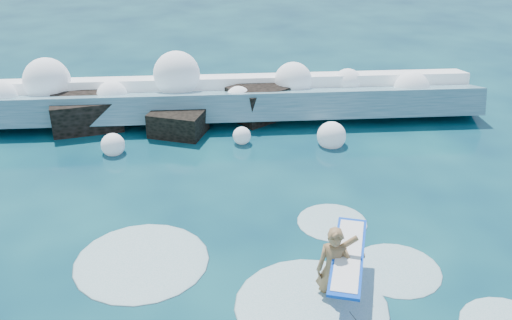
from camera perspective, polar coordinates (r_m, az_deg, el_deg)
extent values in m
plane|color=#082840|center=(12.92, -6.07, -9.00)|extent=(200.00, 200.00, 0.00)
cube|color=#336C80|center=(19.61, -4.30, 5.60)|extent=(18.00, 2.74, 1.50)
cube|color=white|center=(20.21, -4.36, 7.61)|extent=(18.00, 1.27, 0.70)
cube|color=black|center=(19.56, -16.51, 4.35)|extent=(2.50, 2.08, 1.19)
cube|color=black|center=(18.43, -7.79, 3.55)|extent=(1.98, 1.76, 0.91)
cube|color=black|center=(19.50, 0.33, 5.55)|extent=(2.34, 2.25, 1.28)
imported|color=olive|center=(11.37, 7.75, -10.92)|extent=(0.79, 0.66, 1.87)
cube|color=blue|center=(11.27, 9.21, -9.37)|extent=(1.29, 2.62, 0.06)
cube|color=white|center=(11.26, 9.22, -9.31)|extent=(1.12, 2.38, 0.06)
cylinder|color=black|center=(10.62, 9.97, -15.49)|extent=(0.01, 0.91, 0.43)
sphere|color=white|center=(20.61, -20.18, 7.44)|extent=(1.56, 1.56, 1.56)
sphere|color=white|center=(19.69, -14.19, 6.20)|extent=(1.03, 1.03, 1.03)
sphere|color=white|center=(19.62, -7.93, 8.50)|extent=(1.57, 1.57, 1.57)
sphere|color=white|center=(19.10, -1.76, 6.11)|extent=(0.87, 0.87, 0.87)
sphere|color=white|center=(19.83, 3.73, 7.90)|extent=(1.30, 1.30, 1.30)
sphere|color=white|center=(20.49, 9.13, 7.62)|extent=(1.01, 1.01, 1.01)
sphere|color=white|center=(20.30, 15.29, 6.85)|extent=(1.20, 1.20, 1.20)
sphere|color=white|center=(17.52, -14.12, 1.47)|extent=(0.71, 0.71, 0.71)
sphere|color=white|center=(17.62, -1.44, 2.44)|extent=(0.56, 0.56, 0.56)
sphere|color=white|center=(17.69, 7.55, 2.40)|extent=(0.90, 0.90, 0.90)
ellipsoid|color=silver|center=(11.47, 5.56, -14.35)|extent=(3.02, 3.02, 0.15)
ellipsoid|color=silver|center=(12.65, 13.83, -10.62)|extent=(1.93, 1.93, 0.10)
ellipsoid|color=silver|center=(12.77, -11.35, -9.90)|extent=(2.94, 2.94, 0.15)
ellipsoid|color=silver|center=(13.93, 7.62, -6.17)|extent=(1.70, 1.70, 0.08)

